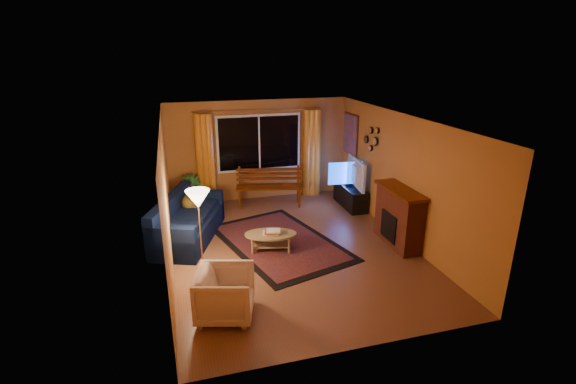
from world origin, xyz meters
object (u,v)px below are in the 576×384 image
object	(u,v)px
bench	(270,196)
armchair	(225,292)
sofa	(188,219)
floor_lamp	(200,233)
tv_console	(350,196)
coffee_table	(271,242)

from	to	relation	value
bench	armchair	bearing A→B (deg)	-99.95
sofa	armchair	xyz separation A→B (m)	(0.37, -2.79, -0.03)
armchair	floor_lamp	world-z (taller)	floor_lamp
bench	armchair	size ratio (longest dim) A/B	1.98
bench	tv_console	world-z (taller)	tv_console
bench	floor_lamp	bearing A→B (deg)	-111.52
armchair	tv_console	xyz separation A→B (m)	(3.53, 3.62, -0.15)
bench	sofa	world-z (taller)	sofa
sofa	tv_console	size ratio (longest dim) A/B	1.77
floor_lamp	tv_console	world-z (taller)	floor_lamp
floor_lamp	coffee_table	distance (m)	1.53
tv_console	sofa	bearing A→B (deg)	-167.38
armchair	tv_console	world-z (taller)	armchair
coffee_table	sofa	bearing A→B (deg)	146.94
armchair	floor_lamp	bearing A→B (deg)	25.22
coffee_table	floor_lamp	bearing A→B (deg)	-158.83
bench	coffee_table	distance (m)	2.42
armchair	tv_console	size ratio (longest dim) A/B	0.66
tv_console	floor_lamp	bearing A→B (deg)	-147.84
armchair	bench	bearing A→B (deg)	-5.67
floor_lamp	tv_console	bearing A→B (deg)	31.53
bench	tv_console	size ratio (longest dim) A/B	1.31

